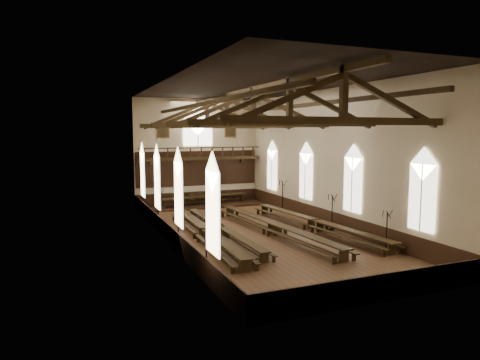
# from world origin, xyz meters

# --- Properties ---
(ground) EXTENTS (26.00, 26.00, 0.00)m
(ground) POSITION_xyz_m (0.00, 0.00, 0.00)
(ground) COLOR brown
(ground) RESTS_ON ground
(room_walls) EXTENTS (26.00, 26.00, 26.00)m
(room_walls) POSITION_xyz_m (0.00, 0.00, 6.46)
(room_walls) COLOR beige
(room_walls) RESTS_ON ground
(wainscot_band) EXTENTS (12.00, 26.00, 1.20)m
(wainscot_band) POSITION_xyz_m (0.00, 0.00, 0.60)
(wainscot_band) COLOR #321C0F
(wainscot_band) RESTS_ON ground
(side_windows) EXTENTS (11.85, 19.80, 4.50)m
(side_windows) POSITION_xyz_m (-0.00, -0.00, 3.74)
(side_windows) COLOR white
(side_windows) RESTS_ON room_walls
(end_window) EXTENTS (2.80, 0.12, 3.80)m
(end_window) POSITION_xyz_m (0.00, 12.90, 7.22)
(end_window) COLOR white
(end_window) RESTS_ON room_walls
(minstrels_gallery) EXTENTS (11.80, 1.24, 3.70)m
(minstrels_gallery) POSITION_xyz_m (0.00, 12.66, 3.91)
(minstrels_gallery) COLOR #332310
(minstrels_gallery) RESTS_ON room_walls
(portraits) EXTENTS (7.75, 0.09, 1.45)m
(portraits) POSITION_xyz_m (0.00, 12.90, 7.10)
(portraits) COLOR brown
(portraits) RESTS_ON room_walls
(roof_trusses) EXTENTS (11.70, 25.70, 2.80)m
(roof_trusses) POSITION_xyz_m (0.00, -0.00, 8.22)
(roof_trusses) COLOR #332310
(roof_trusses) RESTS_ON room_walls
(refectory_row_a) EXTENTS (1.72, 14.48, 0.75)m
(refectory_row_a) POSITION_xyz_m (-3.53, -0.53, 0.55)
(refectory_row_a) COLOR #332310
(refectory_row_a) RESTS_ON ground
(refectory_row_b) EXTENTS (1.40, 13.72, 0.68)m
(refectory_row_b) POSITION_xyz_m (-2.24, 0.11, 0.49)
(refectory_row_b) COLOR #332310
(refectory_row_b) RESTS_ON ground
(refectory_row_c) EXTENTS (2.18, 14.93, 0.80)m
(refectory_row_c) POSITION_xyz_m (1.21, -0.87, 0.58)
(refectory_row_c) COLOR #332310
(refectory_row_c) RESTS_ON ground
(refectory_row_d) EXTENTS (2.23, 14.67, 0.77)m
(refectory_row_d) POSITION_xyz_m (4.43, -0.88, 0.56)
(refectory_row_d) COLOR #332310
(refectory_row_d) RESTS_ON ground
(dais) EXTENTS (11.40, 2.97, 0.20)m
(dais) POSITION_xyz_m (0.10, 11.40, 0.10)
(dais) COLOR #321C0F
(dais) RESTS_ON ground
(high_table) EXTENTS (8.64, 2.00, 0.80)m
(high_table) POSITION_xyz_m (0.10, 11.40, 0.88)
(high_table) COLOR #332310
(high_table) RESTS_ON dais
(high_chairs) EXTENTS (5.86, 0.46, 1.01)m
(high_chairs) POSITION_xyz_m (0.10, 12.23, 0.75)
(high_chairs) COLOR #332310
(high_chairs) RESTS_ON dais
(candelabrum_left_near) EXTENTS (0.64, 0.70, 2.29)m
(candelabrum_left_near) POSITION_xyz_m (-5.55, -6.94, 0.70)
(candelabrum_left_near) COLOR black
(candelabrum_left_near) RESTS_ON ground
(candelabrum_left_mid) EXTENTS (0.76, 0.83, 2.73)m
(candelabrum_left_mid) POSITION_xyz_m (-5.55, -1.34, 0.83)
(candelabrum_left_mid) COLOR black
(candelabrum_left_mid) RESTS_ON ground
(candelabrum_left_far) EXTENTS (0.76, 0.83, 2.71)m
(candelabrum_left_far) POSITION_xyz_m (-5.55, 4.68, 0.82)
(candelabrum_left_far) COLOR black
(candelabrum_left_far) RESTS_ON ground
(candelabrum_right_near) EXTENTS (0.65, 0.73, 2.37)m
(candelabrum_right_near) POSITION_xyz_m (5.55, -6.82, 0.72)
(candelabrum_right_near) COLOR black
(candelabrum_right_near) RESTS_ON ground
(candelabrum_right_mid) EXTENTS (0.72, 0.79, 2.58)m
(candelabrum_right_mid) POSITION_xyz_m (5.55, -1.26, 0.78)
(candelabrum_right_mid) COLOR black
(candelabrum_right_mid) RESTS_ON ground
(candelabrum_right_far) EXTENTS (0.77, 0.86, 2.82)m
(candelabrum_right_far) POSITION_xyz_m (5.55, 6.18, 0.86)
(candelabrum_right_far) COLOR black
(candelabrum_right_far) RESTS_ON ground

